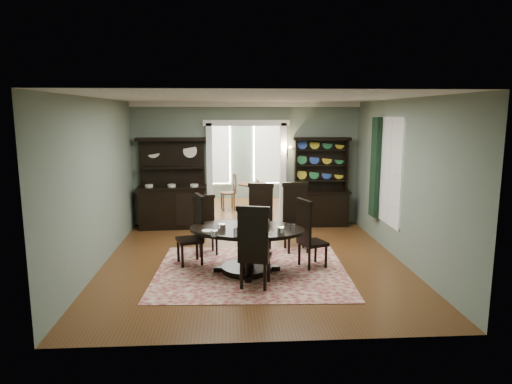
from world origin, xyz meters
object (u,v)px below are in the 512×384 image
(parlor_table, at_px, (252,192))
(welsh_dresser, at_px, (321,194))
(dining_table, at_px, (247,241))
(sideboard, at_px, (172,197))

(parlor_table, bearing_deg, welsh_dresser, -51.00)
(welsh_dresser, bearing_deg, dining_table, -119.55)
(welsh_dresser, xyz_separation_m, parlor_table, (-1.58, 1.95, -0.29))
(welsh_dresser, bearing_deg, sideboard, -178.30)
(dining_table, distance_m, sideboard, 3.65)
(dining_table, bearing_deg, sideboard, 128.02)
(sideboard, xyz_separation_m, parlor_table, (2.03, 1.97, -0.26))
(dining_table, bearing_deg, welsh_dresser, 70.18)
(dining_table, xyz_separation_m, welsh_dresser, (1.96, 3.27, 0.24))
(dining_table, relative_size, welsh_dresser, 1.01)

